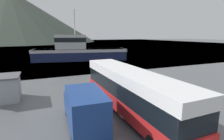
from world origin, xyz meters
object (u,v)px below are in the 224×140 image
Objects in this scene: storage_bin at (188,98)px; dock_kiosk at (5,88)px; delivery_van at (84,108)px; small_boat at (98,54)px; tour_bus at (130,90)px; fishing_boat at (78,51)px.

dock_kiosk is (-15.09, 7.37, 0.60)m from storage_bin.
small_boat is at bearing 73.65° from delivery_van.
small_boat is (19.62, 31.49, -0.74)m from dock_kiosk.
dock_kiosk is (-5.67, 7.68, -0.18)m from delivery_van.
delivery_van is 4.47× the size of storage_bin.
delivery_van is 9.45m from storage_bin.
tour_bus is 0.58× the size of fishing_boat.
dock_kiosk reaches higher than small_boat.
small_boat is at bearing 147.80° from fishing_boat.
dock_kiosk is at bearing -73.94° from small_boat.
tour_bus reaches higher than dock_kiosk.
small_boat is (4.53, 38.86, -0.14)m from storage_bin.
storage_bin is 0.44× the size of dock_kiosk.
delivery_van is 9.55m from dock_kiosk.
fishing_boat is (6.42, 31.39, 0.85)m from delivery_van.
tour_bus is 11.75m from dock_kiosk.
storage_bin is (9.42, 0.31, -0.78)m from delivery_van.
small_boat is at bearing 58.07° from dock_kiosk.
tour_bus is 4.35× the size of dock_kiosk.
tour_bus is at bearing 6.97° from fishing_boat.
delivery_van is 1.97× the size of dock_kiosk.
dock_kiosk reaches higher than storage_bin.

